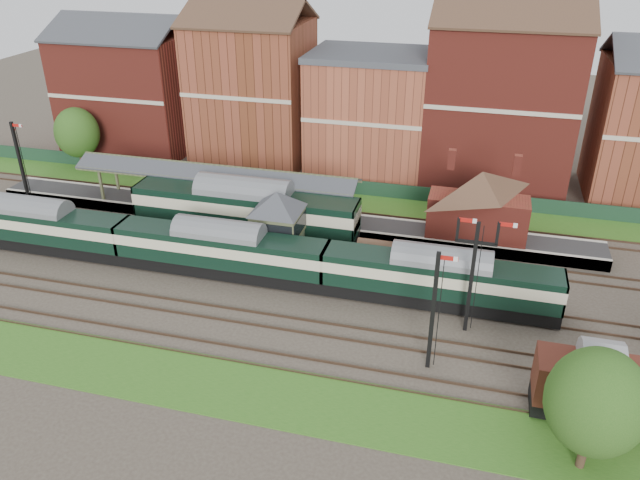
% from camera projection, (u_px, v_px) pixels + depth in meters
% --- Properties ---
extents(ground, '(160.00, 160.00, 0.00)m').
position_uv_depth(ground, '(304.00, 286.00, 46.66)').
color(ground, '#473D33').
rests_on(ground, ground).
extents(grass_back, '(90.00, 4.50, 0.06)m').
position_uv_depth(grass_back, '(350.00, 202.00, 60.36)').
color(grass_back, '#2D6619').
rests_on(grass_back, ground).
extents(grass_front, '(90.00, 5.00, 0.06)m').
position_uv_depth(grass_front, '(246.00, 391.00, 36.37)').
color(grass_front, '#2D6619').
rests_on(grass_front, ground).
extents(fence, '(90.00, 0.12, 1.50)m').
position_uv_depth(fence, '(354.00, 187.00, 61.74)').
color(fence, '#193823').
rests_on(fence, ground).
extents(platform, '(55.00, 3.40, 1.00)m').
position_uv_depth(platform, '(280.00, 219.00, 55.93)').
color(platform, '#2D2D2D').
rests_on(platform, ground).
extents(signal_box, '(5.40, 5.40, 6.00)m').
position_uv_depth(signal_box, '(278.00, 225.00, 48.66)').
color(signal_box, '#566B4C').
rests_on(signal_box, ground).
extents(brick_hut, '(3.20, 2.64, 2.94)m').
position_uv_depth(brick_hut, '(378.00, 260.00, 47.75)').
color(brick_hut, brown).
rests_on(brick_hut, ground).
extents(station_building, '(8.10, 8.10, 5.90)m').
position_uv_depth(station_building, '(479.00, 203.00, 50.45)').
color(station_building, maroon).
rests_on(station_building, platform).
extents(canopy, '(26.00, 3.89, 4.08)m').
position_uv_depth(canopy, '(215.00, 170.00, 55.41)').
color(canopy, '#4A5032').
rests_on(canopy, platform).
extents(semaphore_bracket, '(3.60, 0.25, 8.18)m').
position_uv_depth(semaphore_bracket, '(473.00, 270.00, 39.63)').
color(semaphore_bracket, black).
rests_on(semaphore_bracket, ground).
extents(semaphore_platform_end, '(1.23, 0.25, 8.00)m').
position_uv_depth(semaphore_platform_end, '(20.00, 162.00, 58.44)').
color(semaphore_platform_end, black).
rests_on(semaphore_platform_end, ground).
extents(semaphore_siding, '(1.23, 0.25, 8.00)m').
position_uv_depth(semaphore_siding, '(434.00, 310.00, 36.46)').
color(semaphore_siding, black).
rests_on(semaphore_siding, ground).
extents(town_backdrop, '(69.00, 10.00, 16.00)m').
position_uv_depth(town_backdrop, '(368.00, 106.00, 64.89)').
color(town_backdrop, maroon).
rests_on(town_backdrop, ground).
extents(dmu_train, '(49.38, 2.60, 3.79)m').
position_uv_depth(dmu_train, '(220.00, 249.00, 47.12)').
color(dmu_train, black).
rests_on(dmu_train, ground).
extents(platform_railcar, '(19.42, 3.06, 4.47)m').
position_uv_depth(platform_railcar, '(245.00, 209.00, 52.63)').
color(platform_railcar, black).
rests_on(platform_railcar, ground).
extents(goods_van_a, '(6.23, 2.70, 3.78)m').
position_uv_depth(goods_van_a, '(594.00, 385.00, 33.62)').
color(goods_van_a, black).
rests_on(goods_van_a, ground).
extents(tree_far, '(4.79, 4.79, 6.99)m').
position_uv_depth(tree_far, '(596.00, 402.00, 29.44)').
color(tree_far, '#382619').
rests_on(tree_far, ground).
extents(tree_back, '(4.66, 4.66, 6.81)m').
position_uv_depth(tree_back, '(77.00, 133.00, 66.37)').
color(tree_back, '#382619').
rests_on(tree_back, ground).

